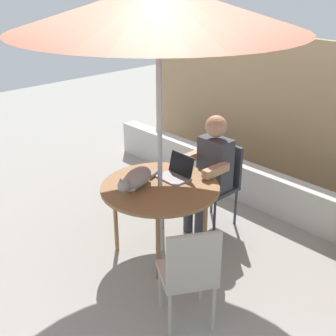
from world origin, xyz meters
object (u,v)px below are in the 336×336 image
at_px(patio_umbrella, 159,7).
at_px(person_seated, 210,167).
at_px(chair_empty, 190,270).
at_px(cat, 136,179).
at_px(laptop, 177,171).
at_px(chair_occupied, 220,178).
at_px(patio_table, 160,191).

height_order(patio_umbrella, person_seated, patio_umbrella).
xyz_separation_m(chair_empty, cat, (-1.03, 0.34, 0.28)).
bearing_deg(chair_empty, cat, 161.65).
height_order(person_seated, laptop, person_seated).
xyz_separation_m(person_seated, laptop, (-0.03, -0.44, 0.09)).
bearing_deg(person_seated, patio_umbrella, -90.00).
relative_size(chair_occupied, laptop, 2.92).
xyz_separation_m(patio_table, chair_occupied, (0.00, 0.85, -0.14)).
xyz_separation_m(chair_occupied, person_seated, (0.00, -0.16, 0.17)).
height_order(chair_empty, person_seated, person_seated).
relative_size(chair_empty, cat, 1.40).
bearing_deg(chair_empty, patio_table, 149.80).
xyz_separation_m(patio_table, cat, (-0.13, -0.18, 0.14)).
bearing_deg(chair_occupied, chair_empty, -56.84).
height_order(chair_empty, cat, chair_empty).
bearing_deg(laptop, cat, -102.56).
relative_size(chair_empty, person_seated, 0.72).
xyz_separation_m(patio_table, person_seated, (0.00, 0.69, 0.03)).
bearing_deg(person_seated, chair_empty, -53.57).
bearing_deg(cat, patio_umbrella, 54.96).
bearing_deg(chair_occupied, patio_table, -90.00).
xyz_separation_m(chair_occupied, chair_empty, (0.90, -1.37, 0.00)).
height_order(patio_table, chair_empty, chair_empty).
height_order(chair_occupied, cat, chair_occupied).
bearing_deg(cat, chair_empty, -18.35).
bearing_deg(patio_table, cat, -125.04).
xyz_separation_m(patio_table, patio_umbrella, (0.00, 0.00, 1.62)).
distance_m(patio_table, chair_empty, 1.05).
distance_m(person_seated, cat, 0.89).
relative_size(patio_table, patio_umbrella, 0.45).
bearing_deg(chair_empty, chair_occupied, 123.16).
distance_m(patio_umbrella, cat, 1.50).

